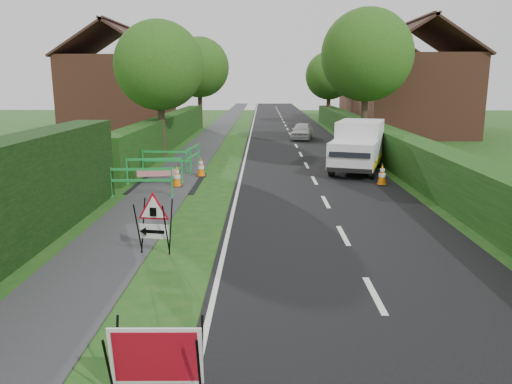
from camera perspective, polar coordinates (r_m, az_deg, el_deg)
name	(u,v)px	position (r m, az deg, el deg)	size (l,w,h in m)	color
ground	(230,322)	(8.17, -2.97, -14.58)	(120.00, 120.00, 0.00)	#174B15
road_surface	(286,127)	(42.47, 3.46, 7.47)	(6.00, 90.00, 0.02)	black
footpath	(221,127)	(42.56, -4.02, 7.48)	(2.00, 90.00, 0.02)	#2D2D30
hedge_west_far	(169,146)	(30.00, -9.88, 5.21)	(1.00, 24.00, 1.80)	#14380F
hedge_east	(390,162)	(24.30, 15.04, 3.28)	(1.20, 50.00, 1.50)	#14380F
house_west	(120,93)	(38.72, -15.29, 10.86)	(7.50, 7.40, 7.88)	brown
house_east_a	(414,94)	(36.79, 17.62, 10.66)	(7.50, 7.40, 7.88)	brown
house_east_b	(381,90)	(50.59, 14.15, 11.21)	(7.50, 7.40, 7.88)	brown
tree_nw	(159,66)	(25.78, -11.01, 13.99)	(4.40, 4.40, 6.70)	#2D2116
tree_ne	(367,55)	(29.88, 12.55, 15.02)	(5.20, 5.20, 7.79)	#2D2116
tree_fw	(199,67)	(41.59, -6.51, 13.96)	(4.80, 4.80, 7.24)	#2D2116
tree_fe	(329,76)	(45.64, 8.37, 13.02)	(4.20, 4.20, 6.33)	#2D2116
red_rect_sign	(156,358)	(6.31, -11.36, -18.09)	(1.11, 0.67, 0.92)	black
triangle_sign	(152,219)	(11.03, -11.79, -2.98)	(0.92, 0.92, 1.18)	black
works_van	(358,145)	(21.52, 11.57, 5.27)	(3.05, 4.85, 2.07)	silver
traffic_cone_0	(382,175)	(18.79, 14.22, 1.93)	(0.38, 0.38, 0.79)	black
traffic_cone_1	(365,163)	(21.47, 12.32, 3.31)	(0.38, 0.38, 0.79)	black
traffic_cone_2	(359,154)	(23.87, 11.69, 4.24)	(0.38, 0.38, 0.79)	black
traffic_cone_3	(177,176)	(18.16, -9.03, 1.80)	(0.38, 0.38, 0.79)	black
traffic_cone_4	(201,167)	(20.01, -6.31, 2.87)	(0.38, 0.38, 0.79)	black
ped_barrier_0	(141,178)	(16.76, -12.99, 1.57)	(2.07, 0.43, 1.00)	green
ped_barrier_1	(155,167)	(18.85, -11.52, 2.83)	(2.09, 0.64, 1.00)	green
ped_barrier_2	(167,159)	(20.73, -10.19, 3.75)	(2.08, 0.51, 1.00)	green
ped_barrier_3	(193,154)	(21.86, -7.25, 4.29)	(0.61, 2.09, 1.00)	green
redwhite_plank	(158,185)	(18.70, -11.11, 0.81)	(1.50, 0.04, 0.25)	red
hatchback_car	(302,131)	(33.13, 5.28, 6.96)	(1.29, 3.20, 1.09)	white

